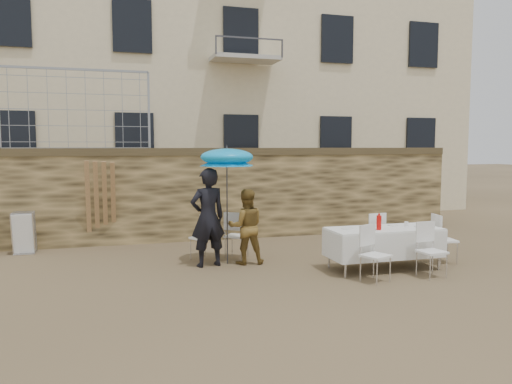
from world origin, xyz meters
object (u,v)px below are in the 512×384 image
object	(u,v)px
table_chair_side	(445,239)
banquet_table	(384,230)
couple_chair_left	(203,236)
couple_chair_right	(237,235)
table_chair_front_left	(376,254)
chair_stack_right	(25,231)
table_chair_back	(372,236)
umbrella	(227,160)
man_suit	(208,217)
table_chair_front_right	(432,250)
woman_dress	(246,227)
soda_bottle	(379,223)

from	to	relation	value
table_chair_side	banquet_table	bearing A→B (deg)	102.87
couple_chair_left	couple_chair_right	bearing A→B (deg)	153.34
couple_chair_left	couple_chair_right	size ratio (longest dim) A/B	1.00
table_chair_front_left	chair_stack_right	world-z (taller)	table_chair_front_left
table_chair_back	umbrella	bearing A→B (deg)	-14.19
man_suit	table_chair_front_right	distance (m)	4.09
man_suit	table_chair_side	xyz separation A→B (m)	(4.50, -1.04, -0.46)
woman_dress	table_chair_front_right	size ratio (longest dim) A/B	1.52
couple_chair_left	chair_stack_right	world-z (taller)	couple_chair_left
table_chair_back	chair_stack_right	distance (m)	7.34
banquet_table	table_chair_front_right	distance (m)	0.94
man_suit	table_chair_back	bearing A→B (deg)	162.87
table_chair_back	table_chair_side	size ratio (longest dim) A/B	1.00
couple_chair_right	soda_bottle	distance (m)	2.90
woman_dress	table_chair_side	distance (m)	3.90
man_suit	table_chair_front_left	distance (m)	3.17
umbrella	couple_chair_left	bearing A→B (deg)	131.63
woman_dress	couple_chair_left	size ratio (longest dim) A/B	1.52
couple_chair_right	table_chair_side	world-z (taller)	same
soda_bottle	table_chair_side	distance (m)	1.67
woman_dress	umbrella	distance (m)	1.33
man_suit	table_chair_side	bearing A→B (deg)	155.73
man_suit	umbrella	bearing A→B (deg)	-177.21
couple_chair_left	table_chair_front_left	world-z (taller)	same
woman_dress	table_chair_front_right	world-z (taller)	woman_dress
couple_chair_right	man_suit	bearing A→B (deg)	76.12
chair_stack_right	couple_chair_left	bearing A→B (deg)	-26.59
table_chair_front_left	chair_stack_right	bearing A→B (deg)	121.63
table_chair_front_right	banquet_table	bearing A→B (deg)	117.36
man_suit	chair_stack_right	size ratio (longest dim) A/B	2.04
woman_dress	table_chair_side	bearing A→B (deg)	171.05
banquet_table	table_chair_front_left	size ratio (longest dim) A/B	2.19
woman_dress	umbrella	xyz separation A→B (m)	(-0.35, 0.10, 1.28)
table_chair_side	umbrella	bearing A→B (deg)	83.23
couple_chair_right	table_chair_back	world-z (taller)	same
man_suit	couple_chair_right	xyz separation A→B (m)	(0.70, 0.55, -0.46)
man_suit	table_chair_front_right	world-z (taller)	man_suit
umbrella	couple_chair_left	world-z (taller)	umbrella
woman_dress	table_chair_front_left	world-z (taller)	woman_dress
man_suit	table_chair_back	distance (m)	3.35
table_chair_front_right	table_chair_front_left	bearing A→B (deg)	173.67
umbrella	table_chair_front_right	size ratio (longest dim) A/B	2.22
woman_dress	chair_stack_right	xyz separation A→B (m)	(-4.30, 2.32, -0.27)
table_chair_front_right	table_chair_side	xyz separation A→B (m)	(0.90, 0.85, 0.00)
banquet_table	table_chair_side	size ratio (longest dim) A/B	2.19
table_chair_front_right	chair_stack_right	distance (m)	8.29
banquet_table	table_chair_side	xyz separation A→B (m)	(1.40, 0.10, -0.25)
umbrella	table_chair_front_right	world-z (taller)	umbrella
table_chair_side	chair_stack_right	distance (m)	8.72
woman_dress	soda_bottle	bearing A→B (deg)	155.57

